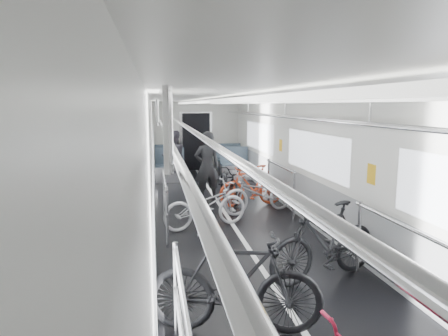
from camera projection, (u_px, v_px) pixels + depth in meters
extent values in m
cube|color=black|center=(236.00, 230.00, 7.37)|extent=(3.00, 14.00, 0.01)
cube|color=white|center=(237.00, 98.00, 6.99)|extent=(3.00, 14.00, 0.02)
cube|color=silver|center=(152.00, 168.00, 6.93)|extent=(0.02, 14.00, 2.40)
cube|color=silver|center=(315.00, 164.00, 7.44)|extent=(0.02, 14.00, 2.40)
cube|color=silver|center=(196.00, 136.00, 13.99)|extent=(3.00, 0.02, 2.40)
cube|color=white|center=(236.00, 230.00, 7.37)|extent=(0.08, 13.80, 0.01)
cube|color=gray|center=(155.00, 210.00, 7.05)|extent=(0.01, 13.90, 0.90)
cube|color=gray|center=(312.00, 203.00, 7.55)|extent=(0.01, 13.90, 0.90)
cube|color=white|center=(154.00, 157.00, 6.90)|extent=(0.01, 10.80, 0.75)
cube|color=white|center=(314.00, 153.00, 7.40)|extent=(0.01, 10.80, 0.75)
cube|color=white|center=(206.00, 102.00, 6.91)|extent=(0.14, 13.40, 0.05)
cube|color=white|center=(267.00, 102.00, 7.10)|extent=(0.14, 13.40, 0.05)
cube|color=black|center=(196.00, 142.00, 13.96)|extent=(0.95, 0.10, 2.00)
imported|color=black|center=(235.00, 283.00, 3.97)|extent=(1.83, 0.91, 1.06)
imported|color=silver|center=(205.00, 205.00, 7.46)|extent=(1.76, 1.05, 0.88)
imported|color=black|center=(325.00, 241.00, 5.22)|extent=(1.80, 0.97, 1.04)
imported|color=#ABAAAF|center=(259.00, 192.00, 8.49)|extent=(1.80, 1.07, 0.89)
imported|color=#B93416|center=(252.00, 186.00, 9.07)|extent=(1.61, 0.67, 0.94)
imported|color=black|center=(229.00, 182.00, 9.55)|extent=(0.70, 1.77, 0.91)
imported|color=black|center=(207.00, 166.00, 9.50)|extent=(0.66, 0.48, 1.68)
imported|color=#2E2B33|center=(174.00, 156.00, 11.93)|extent=(0.89, 0.78, 1.54)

